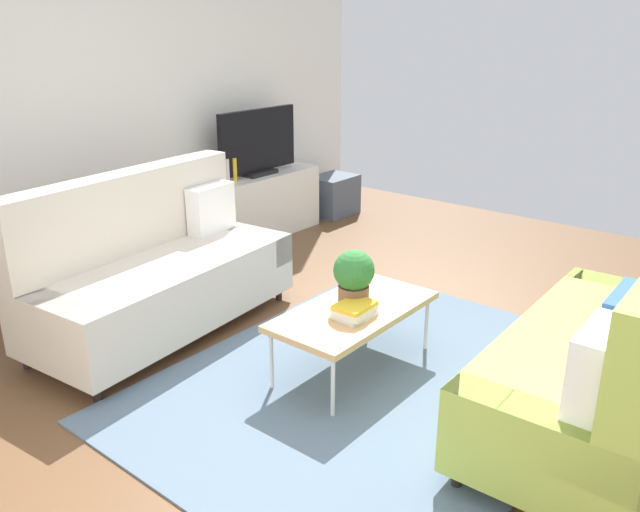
{
  "coord_description": "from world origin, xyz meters",
  "views": [
    {
      "loc": [
        -3.0,
        -1.99,
        2.07
      ],
      "look_at": [
        0.01,
        0.46,
        0.65
      ],
      "focal_mm": 36.15,
      "sensor_mm": 36.0,
      "label": 1
    }
  ],
  "objects_px": {
    "table_book_0": "(354,315)",
    "vase_0": "(210,177)",
    "couch_green": "(611,359)",
    "bottle_1": "(234,170)",
    "tv": "(258,143)",
    "couch_beige": "(156,270)",
    "bottle_0": "(227,171)",
    "storage_trunk": "(333,195)",
    "potted_plant": "(354,276)",
    "coffee_table": "(354,312)",
    "tv_console": "(259,205)"
  },
  "relations": [
    {
      "from": "couch_beige",
      "to": "couch_green",
      "type": "height_order",
      "value": "same"
    },
    {
      "from": "coffee_table",
      "to": "table_book_0",
      "type": "xyz_separation_m",
      "value": [
        -0.1,
        -0.08,
        0.04
      ]
    },
    {
      "from": "bottle_1",
      "to": "vase_0",
      "type": "bearing_deg",
      "value": 158.99
    },
    {
      "from": "potted_plant",
      "to": "vase_0",
      "type": "relative_size",
      "value": 2.57
    },
    {
      "from": "couch_beige",
      "to": "couch_green",
      "type": "relative_size",
      "value": 1.03
    },
    {
      "from": "bottle_1",
      "to": "couch_green",
      "type": "bearing_deg",
      "value": -104.11
    },
    {
      "from": "tv_console",
      "to": "tv",
      "type": "relative_size",
      "value": 1.4
    },
    {
      "from": "table_book_0",
      "to": "couch_green",
      "type": "bearing_deg",
      "value": -74.02
    },
    {
      "from": "couch_beige",
      "to": "vase_0",
      "type": "xyz_separation_m",
      "value": [
        1.38,
        0.98,
        0.27
      ]
    },
    {
      "from": "storage_trunk",
      "to": "potted_plant",
      "type": "xyz_separation_m",
      "value": [
        -2.64,
        -2.23,
        0.4
      ]
    },
    {
      "from": "couch_green",
      "to": "tv_console",
      "type": "distance_m",
      "value": 3.99
    },
    {
      "from": "table_book_0",
      "to": "potted_plant",
      "type": "bearing_deg",
      "value": 38.88
    },
    {
      "from": "couch_green",
      "to": "coffee_table",
      "type": "xyz_separation_m",
      "value": [
        -0.28,
        1.42,
        -0.05
      ]
    },
    {
      "from": "potted_plant",
      "to": "tv_console",
      "type": "bearing_deg",
      "value": 56.42
    },
    {
      "from": "couch_beige",
      "to": "table_book_0",
      "type": "height_order",
      "value": "couch_beige"
    },
    {
      "from": "couch_green",
      "to": "coffee_table",
      "type": "distance_m",
      "value": 1.45
    },
    {
      "from": "table_book_0",
      "to": "vase_0",
      "type": "height_order",
      "value": "vase_0"
    },
    {
      "from": "coffee_table",
      "to": "table_book_0",
      "type": "relative_size",
      "value": 4.58
    },
    {
      "from": "coffee_table",
      "to": "bottle_1",
      "type": "height_order",
      "value": "bottle_1"
    },
    {
      "from": "tv",
      "to": "vase_0",
      "type": "bearing_deg",
      "value": 173.12
    },
    {
      "from": "potted_plant",
      "to": "bottle_0",
      "type": "bearing_deg",
      "value": 64.18
    },
    {
      "from": "tv_console",
      "to": "storage_trunk",
      "type": "xyz_separation_m",
      "value": [
        1.1,
        -0.1,
        -0.1
      ]
    },
    {
      "from": "tv",
      "to": "vase_0",
      "type": "xyz_separation_m",
      "value": [
        -0.58,
        0.07,
        -0.24
      ]
    },
    {
      "from": "tv",
      "to": "bottle_1",
      "type": "relative_size",
      "value": 4.49
    },
    {
      "from": "coffee_table",
      "to": "couch_beige",
      "type": "bearing_deg",
      "value": 105.47
    },
    {
      "from": "bottle_0",
      "to": "bottle_1",
      "type": "relative_size",
      "value": 1.03
    },
    {
      "from": "bottle_0",
      "to": "bottle_1",
      "type": "height_order",
      "value": "bottle_0"
    },
    {
      "from": "tv_console",
      "to": "bottle_1",
      "type": "height_order",
      "value": "bottle_1"
    },
    {
      "from": "vase_0",
      "to": "bottle_0",
      "type": "height_order",
      "value": "bottle_0"
    },
    {
      "from": "bottle_0",
      "to": "couch_green",
      "type": "bearing_deg",
      "value": -102.78
    },
    {
      "from": "table_book_0",
      "to": "bottle_1",
      "type": "relative_size",
      "value": 1.08
    },
    {
      "from": "tv",
      "to": "couch_beige",
      "type": "bearing_deg",
      "value": -155.17
    },
    {
      "from": "potted_plant",
      "to": "bottle_1",
      "type": "relative_size",
      "value": 1.62
    },
    {
      "from": "couch_green",
      "to": "tv_console",
      "type": "height_order",
      "value": "couch_green"
    },
    {
      "from": "bottle_0",
      "to": "bottle_1",
      "type": "xyz_separation_m",
      "value": [
        0.09,
        0.0,
        -0.0
      ]
    },
    {
      "from": "storage_trunk",
      "to": "potted_plant",
      "type": "distance_m",
      "value": 3.48
    },
    {
      "from": "coffee_table",
      "to": "tv",
      "type": "xyz_separation_m",
      "value": [
        1.57,
        2.33,
        0.56
      ]
    },
    {
      "from": "table_book_0",
      "to": "couch_beige",
      "type": "bearing_deg",
      "value": 101.06
    },
    {
      "from": "couch_green",
      "to": "tv_console",
      "type": "xyz_separation_m",
      "value": [
        1.28,
        3.77,
        -0.13
      ]
    },
    {
      "from": "table_book_0",
      "to": "vase_0",
      "type": "bearing_deg",
      "value": 66.26
    },
    {
      "from": "storage_trunk",
      "to": "tv",
      "type": "bearing_deg",
      "value": 175.84
    },
    {
      "from": "potted_plant",
      "to": "bottle_1",
      "type": "xyz_separation_m",
      "value": [
        1.2,
        2.29,
        0.14
      ]
    },
    {
      "from": "couch_beige",
      "to": "tv",
      "type": "relative_size",
      "value": 1.97
    },
    {
      "from": "couch_beige",
      "to": "tv",
      "type": "height_order",
      "value": "tv"
    },
    {
      "from": "couch_beige",
      "to": "tv_console",
      "type": "xyz_separation_m",
      "value": [
        1.96,
        0.93,
        -0.12
      ]
    },
    {
      "from": "couch_green",
      "to": "table_book_0",
      "type": "height_order",
      "value": "couch_green"
    },
    {
      "from": "storage_trunk",
      "to": "potted_plant",
      "type": "relative_size",
      "value": 1.44
    },
    {
      "from": "couch_green",
      "to": "coffee_table",
      "type": "bearing_deg",
      "value": 99.71
    },
    {
      "from": "coffee_table",
      "to": "vase_0",
      "type": "bearing_deg",
      "value": 67.61
    },
    {
      "from": "coffee_table",
      "to": "bottle_1",
      "type": "bearing_deg",
      "value": 62.1
    }
  ]
}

